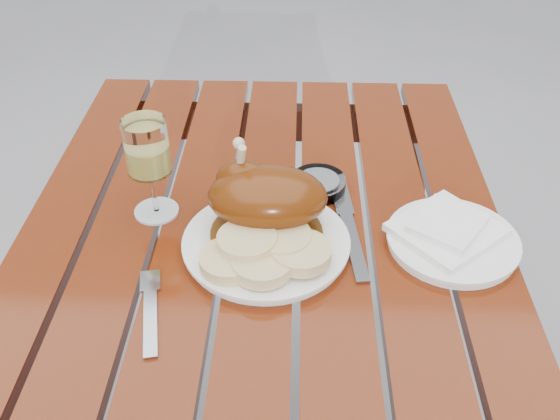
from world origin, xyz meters
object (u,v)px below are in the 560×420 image
(side_plate, at_px, (452,241))
(ashtray, at_px, (318,184))
(table, at_px, (264,396))
(wine_glass, at_px, (150,169))
(dinner_plate, at_px, (266,244))

(side_plate, distance_m, ashtray, 0.26)
(table, relative_size, side_plate, 5.70)
(table, relative_size, wine_glass, 6.76)
(dinner_plate, xyz_separation_m, wine_glass, (-0.19, 0.09, 0.08))
(table, height_order, side_plate, side_plate)
(wine_glass, xyz_separation_m, side_plate, (0.49, -0.07, -0.08))
(side_plate, xyz_separation_m, ashtray, (-0.21, 0.14, 0.00))
(wine_glass, bearing_deg, ashtray, 14.90)
(wine_glass, relative_size, ashtray, 1.80)
(side_plate, bearing_deg, wine_glass, 171.78)
(table, bearing_deg, dinner_plate, 52.47)
(table, relative_size, ashtray, 12.17)
(table, xyz_separation_m, side_plate, (0.31, 0.03, 0.38))
(ashtray, bearing_deg, side_plate, -34.26)
(dinner_plate, bearing_deg, ashtray, 62.07)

